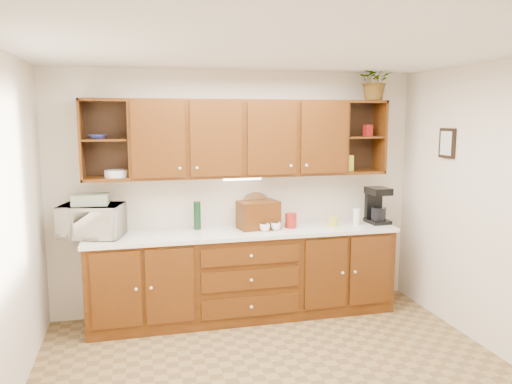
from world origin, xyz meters
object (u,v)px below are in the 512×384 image
microwave (92,221)px  coffee_maker (377,206)px  bread_box (258,215)px  potted_plant (376,80)px

microwave → coffee_maker: bearing=13.7°
microwave → coffee_maker: 3.04m
microwave → bread_box: 1.68m
microwave → potted_plant: potted_plant is taller
microwave → potted_plant: (3.01, 0.03, 1.40)m
bread_box → potted_plant: size_ratio=0.97×
coffee_maker → potted_plant: potted_plant is taller
coffee_maker → potted_plant: size_ratio=0.92×
bread_box → potted_plant: bearing=-7.2°
bread_box → coffee_maker: coffee_maker is taller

